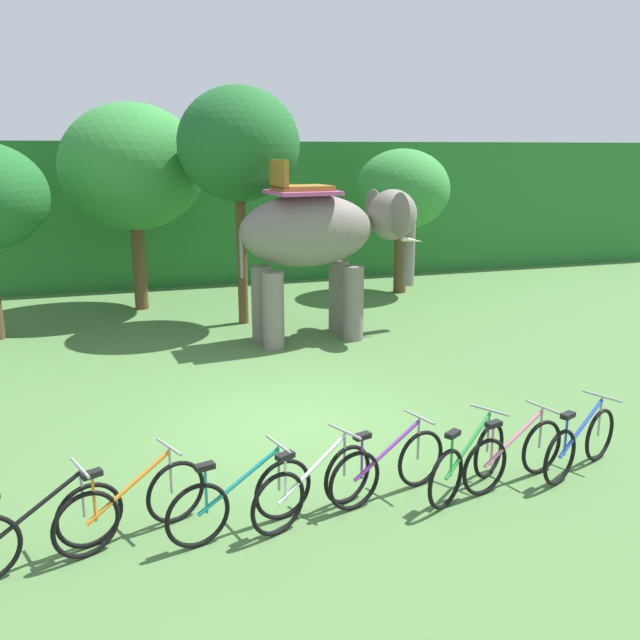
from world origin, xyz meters
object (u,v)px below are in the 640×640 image
object	(u,v)px
tree_right	(402,191)
elephant	(322,237)
bike_white	(314,486)
bike_purple	(388,467)
bike_teal	(242,499)
bike_black	(38,530)
bike_orange	(133,505)
bike_blue	(580,444)
tree_center	(239,145)
tree_center_right	(133,168)
bike_pink	(514,454)
bike_green	(468,462)

from	to	relation	value
tree_right	elephant	size ratio (longest dim) A/B	0.95
bike_white	bike_purple	world-z (taller)	same
bike_teal	bike_black	bearing A→B (deg)	179.50
bike_orange	bike_blue	size ratio (longest dim) A/B	1.00
bike_blue	tree_center	bearing A→B (deg)	106.95
tree_center_right	bike_orange	bearing A→B (deg)	-93.02
bike_teal	tree_right	bearing A→B (deg)	58.72
bike_black	bike_pink	bearing A→B (deg)	0.70
tree_right	bike_white	world-z (taller)	tree_right
elephant	bike_green	world-z (taller)	elephant
elephant	bike_teal	xyz separation A→B (m)	(-3.09, -7.03, -1.82)
bike_white	bike_purple	xyz separation A→B (m)	(0.96, 0.18, 0.00)
bike_teal	bike_green	world-z (taller)	same
tree_center_right	bike_purple	world-z (taller)	tree_center_right
bike_green	bike_teal	bearing A→B (deg)	-178.53
tree_center_right	bike_pink	xyz separation A→B (m)	(3.90, -10.93, -3.16)
bike_green	bike_pink	distance (m)	0.63
bike_pink	bike_blue	size ratio (longest dim) A/B	1.05
bike_teal	bike_orange	bearing A→B (deg)	168.66
bike_orange	bike_black	bearing A→B (deg)	-167.21
bike_purple	bike_blue	distance (m)	2.57
bike_black	bike_blue	world-z (taller)	same
tree_right	bike_purple	size ratio (longest dim) A/B	2.43
tree_center_right	elephant	world-z (taller)	tree_center_right
bike_black	bike_blue	distance (m)	6.35
bike_orange	bike_purple	distance (m)	2.89
tree_center_right	bike_blue	size ratio (longest dim) A/B	3.22
elephant	bike_teal	distance (m)	7.89
bike_black	bike_blue	bearing A→B (deg)	0.79
elephant	bike_orange	world-z (taller)	elephant
bike_teal	tree_center	bearing A→B (deg)	79.08
tree_center	bike_blue	bearing A→B (deg)	-73.05
bike_green	bike_pink	bearing A→B (deg)	1.13
bike_black	bike_orange	world-z (taller)	same
bike_black	bike_teal	bearing A→B (deg)	-0.50
tree_right	bike_green	distance (m)	11.81
tree_right	bike_orange	bearing A→B (deg)	-125.88
tree_center_right	tree_center	bearing A→B (deg)	-44.98
bike_black	bike_green	xyz separation A→B (m)	(4.74, 0.05, 0.00)
elephant	bike_orange	size ratio (longest dim) A/B	2.65
elephant	bike_black	distance (m)	8.86
bike_teal	elephant	bearing A→B (deg)	66.29
bike_pink	bike_purple	bearing A→B (deg)	174.73
bike_pink	bike_black	bearing A→B (deg)	-179.30
tree_center_right	bike_teal	bearing A→B (deg)	-87.21
elephant	bike_black	bearing A→B (deg)	-125.99
tree_center	bike_green	bearing A→B (deg)	-83.19
bike_blue	tree_right	bearing A→B (deg)	78.01
bike_white	bike_green	xyz separation A→B (m)	(1.92, 0.02, 0.00)
elephant	bike_green	distance (m)	7.20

